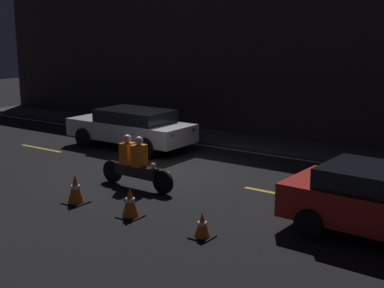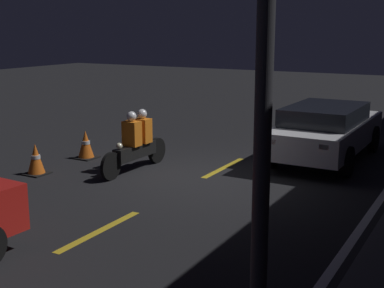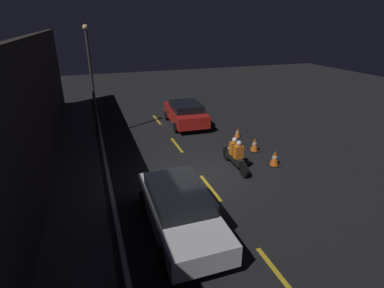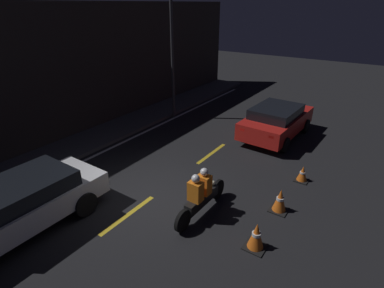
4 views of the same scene
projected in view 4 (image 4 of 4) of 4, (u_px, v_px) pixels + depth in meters
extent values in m
plane|color=black|center=(152.00, 197.00, 9.00)|extent=(56.00, 56.00, 0.00)
cube|color=#424244|center=(57.00, 154.00, 11.41)|extent=(28.00, 1.90, 0.13)
cube|color=#2D2826|center=(25.00, 82.00, 10.85)|extent=(28.00, 0.30, 5.38)
cube|color=gold|center=(128.00, 215.00, 8.25)|extent=(2.00, 0.14, 0.01)
cube|color=gold|center=(212.00, 153.00, 11.62)|extent=(2.00, 0.14, 0.01)
cube|color=gold|center=(258.00, 120.00, 14.98)|extent=(2.00, 0.14, 0.01)
cube|color=silver|center=(77.00, 164.00, 10.83)|extent=(25.20, 0.14, 0.01)
cube|color=silver|center=(15.00, 210.00, 7.40)|extent=(4.48, 1.77, 0.60)
cube|color=black|center=(19.00, 189.00, 7.35)|extent=(2.47, 1.59, 0.41)
cube|color=red|center=(100.00, 174.00, 8.69)|extent=(0.06, 0.20, 0.10)
cube|color=red|center=(76.00, 163.00, 9.27)|extent=(0.06, 0.20, 0.10)
cylinder|color=black|center=(86.00, 204.00, 8.12)|extent=(0.68, 0.18, 0.68)
cylinder|color=black|center=(49.00, 185.00, 9.00)|extent=(0.68, 0.18, 0.68)
cube|color=red|center=(277.00, 122.00, 12.85)|extent=(4.10, 2.02, 0.69)
cube|color=black|center=(276.00, 111.00, 12.47)|extent=(2.29, 1.75, 0.40)
cube|color=red|center=(243.00, 130.00, 11.66)|extent=(0.07, 0.20, 0.10)
cube|color=red|center=(271.00, 137.00, 11.02)|extent=(0.07, 0.20, 0.10)
cylinder|color=black|center=(268.00, 118.00, 14.39)|extent=(0.61, 0.21, 0.61)
cylinder|color=black|center=(306.00, 126.00, 13.42)|extent=(0.61, 0.21, 0.61)
cylinder|color=black|center=(244.00, 134.00, 12.58)|extent=(0.61, 0.21, 0.61)
cylinder|color=black|center=(285.00, 145.00, 11.61)|extent=(0.61, 0.21, 0.61)
cylinder|color=black|center=(218.00, 189.00, 8.84)|extent=(0.61, 0.09, 0.60)
cylinder|color=black|center=(183.00, 221.00, 7.56)|extent=(0.61, 0.11, 0.60)
cube|color=black|center=(202.00, 199.00, 8.14)|extent=(1.33, 0.26, 0.30)
sphere|color=#F2EABF|center=(213.00, 183.00, 8.46)|extent=(0.14, 0.14, 0.14)
cube|color=orange|center=(204.00, 184.00, 8.03)|extent=(0.29, 0.36, 0.55)
sphere|color=silver|center=(204.00, 172.00, 7.87)|extent=(0.22, 0.22, 0.22)
cube|color=orange|center=(196.00, 191.00, 7.74)|extent=(0.29, 0.36, 0.55)
sphere|color=silver|center=(196.00, 179.00, 7.57)|extent=(0.22, 0.22, 0.22)
cube|color=black|center=(255.00, 247.00, 7.15)|extent=(0.51, 0.51, 0.03)
cone|color=orange|center=(256.00, 235.00, 7.00)|extent=(0.39, 0.39, 0.67)
cylinder|color=white|center=(256.00, 234.00, 6.99)|extent=(0.21, 0.21, 0.08)
cube|color=black|center=(279.00, 210.00, 8.42)|extent=(0.49, 0.49, 0.03)
cone|color=orange|center=(280.00, 200.00, 8.27)|extent=(0.38, 0.38, 0.66)
cylinder|color=white|center=(280.00, 199.00, 8.26)|extent=(0.21, 0.21, 0.08)
cube|color=black|center=(301.00, 180.00, 9.83)|extent=(0.43, 0.43, 0.03)
cone|color=orange|center=(303.00, 173.00, 9.72)|extent=(0.33, 0.33, 0.49)
cylinder|color=white|center=(303.00, 173.00, 9.71)|extent=(0.18, 0.18, 0.06)
cylinder|color=#333338|center=(173.00, 62.00, 14.16)|extent=(0.14, 0.14, 5.50)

